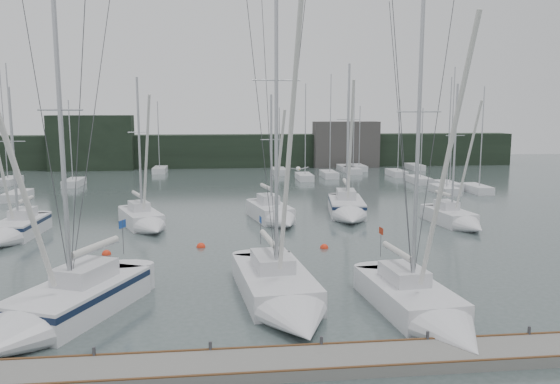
{
  "coord_description": "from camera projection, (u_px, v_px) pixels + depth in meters",
  "views": [
    {
      "loc": [
        -1.61,
        -22.49,
        8.83
      ],
      "look_at": [
        1.52,
        5.0,
        4.64
      ],
      "focal_mm": 35.0,
      "sensor_mm": 36.0,
      "label": 1
    }
  ],
  "objects": [
    {
      "name": "sailboat_mid_a",
      "position": [
        13.0,
        231.0,
        37.26
      ],
      "size": [
        2.83,
        7.62,
        11.13
      ],
      "rotation": [
        0.0,
        0.0,
        -0.05
      ],
      "color": "silver",
      "rests_on": "ground"
    },
    {
      "name": "far_treeline",
      "position": [
        229.0,
        151.0,
        84.13
      ],
      "size": [
        90.0,
        4.0,
        5.0
      ],
      "primitive_type": "cube",
      "color": "black",
      "rests_on": "ground"
    },
    {
      "name": "seagull",
      "position": [
        298.0,
        169.0,
        23.81
      ],
      "size": [
        0.96,
        0.44,
        0.19
      ],
      "rotation": [
        0.0,
        0.0,
        0.14
      ],
      "color": "white",
      "rests_on": "ground"
    },
    {
      "name": "sailboat_mid_c",
      "position": [
        275.0,
        216.0,
        42.83
      ],
      "size": [
        3.98,
        8.01,
        10.76
      ],
      "rotation": [
        0.0,
        0.0,
        0.2
      ],
      "color": "silver",
      "rests_on": "ground"
    },
    {
      "name": "sailboat_mid_d",
      "position": [
        348.0,
        210.0,
        44.88
      ],
      "size": [
        4.07,
        9.19,
        13.42
      ],
      "rotation": [
        0.0,
        0.0,
        -0.15
      ],
      "color": "silver",
      "rests_on": "ground"
    },
    {
      "name": "ground",
      "position": [
        258.0,
        316.0,
        23.59
      ],
      "size": [
        160.0,
        160.0,
        0.0
      ],
      "primitive_type": "plane",
      "color": "#42504E",
      "rests_on": "ground"
    },
    {
      "name": "mast_forest",
      "position": [
        273.0,
        177.0,
        68.07
      ],
      "size": [
        57.38,
        27.54,
        13.9
      ],
      "color": "silver",
      "rests_on": "ground"
    },
    {
      "name": "sailboat_near_center",
      "position": [
        285.0,
        298.0,
        24.1
      ],
      "size": [
        4.14,
        10.5,
        17.22
      ],
      "rotation": [
        0.0,
        0.0,
        0.1
      ],
      "color": "silver",
      "rests_on": "ground"
    },
    {
      "name": "sailboat_near_left",
      "position": [
        49.0,
        313.0,
        22.11
      ],
      "size": [
        6.74,
        10.01,
        14.91
      ],
      "rotation": [
        0.0,
        0.0,
        -0.42
      ],
      "color": "silver",
      "rests_on": "ground"
    },
    {
      "name": "buoy_b",
      "position": [
        324.0,
        248.0,
        35.09
      ],
      "size": [
        0.54,
        0.54,
        0.54
      ],
      "primitive_type": "sphere",
      "color": "red",
      "rests_on": "ground"
    },
    {
      "name": "sailboat_mid_b",
      "position": [
        146.0,
        222.0,
        40.64
      ],
      "size": [
        4.86,
        7.68,
        11.94
      ],
      "rotation": [
        0.0,
        0.0,
        0.37
      ],
      "color": "silver",
      "rests_on": "ground"
    },
    {
      "name": "far_building_right",
      "position": [
        346.0,
        144.0,
        84.02
      ],
      "size": [
        10.0,
        3.0,
        7.0
      ],
      "primitive_type": "cube",
      "color": "#454240",
      "rests_on": "ground"
    },
    {
      "name": "dock",
      "position": [
        269.0,
        364.0,
        18.65
      ],
      "size": [
        24.0,
        2.0,
        0.4
      ],
      "primitive_type": "cube",
      "color": "slate",
      "rests_on": "ground"
    },
    {
      "name": "sailboat_near_right",
      "position": [
        427.0,
        312.0,
        22.58
      ],
      "size": [
        3.62,
        9.37,
        14.81
      ],
      "rotation": [
        0.0,
        0.0,
        0.09
      ],
      "color": "silver",
      "rests_on": "ground"
    },
    {
      "name": "far_building_left",
      "position": [
        91.0,
        143.0,
        79.7
      ],
      "size": [
        12.0,
        3.0,
        8.0
      ],
      "primitive_type": "cube",
      "color": "black",
      "rests_on": "ground"
    },
    {
      "name": "buoy_a",
      "position": [
        201.0,
        247.0,
        35.33
      ],
      "size": [
        0.58,
        0.58,
        0.58
      ],
      "primitive_type": "sphere",
      "color": "red",
      "rests_on": "ground"
    },
    {
      "name": "buoy_c",
      "position": [
        106.0,
        254.0,
        33.56
      ],
      "size": [
        0.57,
        0.57,
        0.57
      ],
      "primitive_type": "sphere",
      "color": "red",
      "rests_on": "ground"
    },
    {
      "name": "sailboat_mid_e",
      "position": [
        458.0,
        220.0,
        41.34
      ],
      "size": [
        2.97,
        7.17,
        11.46
      ],
      "rotation": [
        0.0,
        0.0,
        0.1
      ],
      "color": "silver",
      "rests_on": "ground"
    }
  ]
}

